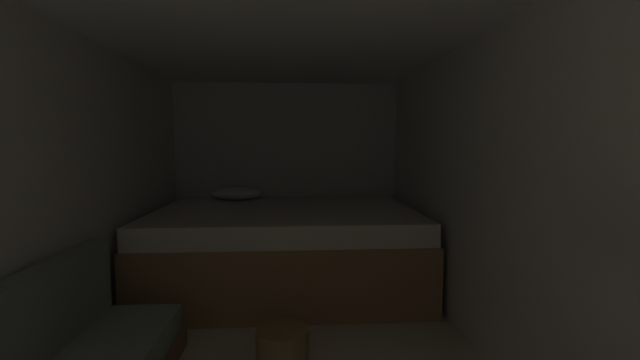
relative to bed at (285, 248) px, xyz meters
name	(u,v)px	position (x,y,z in m)	size (l,w,h in m)	color
wall_back	(287,173)	(0.00, 0.94, 0.66)	(2.68, 0.05, 2.09)	silver
wall_left	(30,208)	(-1.31, -1.63, 0.66)	(0.05, 5.08, 2.09)	silver
wall_right	(510,203)	(1.32, -1.63, 0.66)	(0.05, 5.08, 2.09)	silver
ceiling_slab	(277,5)	(0.00, -1.63, 1.73)	(2.68, 5.08, 0.05)	white
bed	(285,248)	(0.00, 0.00, 0.00)	(2.46, 1.73, 0.91)	#9E7247
wicker_basket	(283,344)	(0.01, -1.34, -0.28)	(0.34, 0.34, 0.20)	olive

